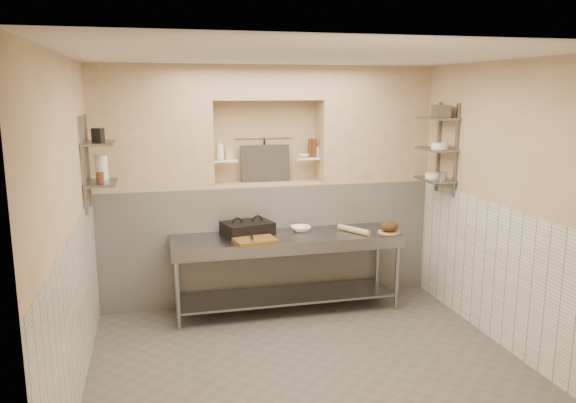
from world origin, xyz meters
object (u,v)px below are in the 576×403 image
object	(u,v)px
rolling_pin	(354,230)
bowl_alcove	(304,156)
mixing_bowl	(301,229)
jug_left	(102,167)
prep_table	(287,257)
panini_press	(247,228)
bottle_soap	(220,150)
bread_loaf	(389,226)
cutting_board	(255,241)

from	to	relation	value
rolling_pin	bowl_alcove	size ratio (longest dim) A/B	3.22
mixing_bowl	jug_left	xyz separation A→B (m)	(-2.15, -0.15, 0.81)
rolling_pin	mixing_bowl	bearing A→B (deg)	159.33
prep_table	mixing_bowl	bearing A→B (deg)	38.42
prep_table	rolling_pin	xyz separation A→B (m)	(0.78, -0.05, 0.29)
panini_press	bottle_soap	bearing A→B (deg)	108.11
jug_left	rolling_pin	bearing A→B (deg)	-1.43
mixing_bowl	bowl_alcove	distance (m)	0.90
panini_press	jug_left	distance (m)	1.71
bottle_soap	bowl_alcove	distance (m)	1.01
bread_loaf	bottle_soap	bearing A→B (deg)	159.81
bottle_soap	bowl_alcove	bearing A→B (deg)	0.46
cutting_board	bread_loaf	bearing A→B (deg)	2.06
cutting_board	mixing_bowl	xyz separation A→B (m)	(0.60, 0.37, 0.01)
jug_left	bread_loaf	bearing A→B (deg)	-2.98
prep_table	cutting_board	bearing A→B (deg)	-152.92
rolling_pin	bowl_alcove	distance (m)	1.09
bottle_soap	prep_table	bearing A→B (deg)	-38.50
cutting_board	jug_left	size ratio (longest dim) A/B	1.80
mixing_bowl	bread_loaf	distance (m)	1.02
panini_press	bread_loaf	size ratio (longest dim) A/B	2.95
rolling_pin	bread_loaf	distance (m)	0.41
mixing_bowl	jug_left	distance (m)	2.31
cutting_board	mixing_bowl	size ratio (longest dim) A/B	1.90
mixing_bowl	bread_loaf	world-z (taller)	bread_loaf
mixing_bowl	bowl_alcove	bearing A→B (deg)	70.51
bread_loaf	jug_left	world-z (taller)	jug_left
panini_press	bread_loaf	distance (m)	1.63
prep_table	bottle_soap	distance (m)	1.47
bottle_soap	bread_loaf	bearing A→B (deg)	-20.19
prep_table	panini_press	xyz separation A→B (m)	(-0.42, 0.15, 0.33)
cutting_board	bowl_alcove	xyz separation A→B (m)	(0.74, 0.74, 0.81)
mixing_bowl	rolling_pin	xyz separation A→B (m)	(0.57, -0.22, 0.00)
rolling_pin	bread_loaf	size ratio (longest dim) A/B	2.10
cutting_board	rolling_pin	bearing A→B (deg)	7.31
prep_table	panini_press	distance (m)	0.56
bread_loaf	jug_left	xyz separation A→B (m)	(-3.12, 0.16, 0.76)
bowl_alcove	rolling_pin	bearing A→B (deg)	-53.35
panini_press	jug_left	size ratio (longest dim) A/B	2.49
mixing_bowl	bowl_alcove	size ratio (longest dim) A/B	1.72
cutting_board	bowl_alcove	world-z (taller)	bowl_alcove
panini_press	bread_loaf	world-z (taller)	panini_press
jug_left	cutting_board	bearing A→B (deg)	-8.04
bread_loaf	bottle_soap	xyz separation A→B (m)	(-1.84, 0.68, 0.86)
prep_table	jug_left	distance (m)	2.23
bowl_alcove	mixing_bowl	bearing A→B (deg)	-109.49
cutting_board	bottle_soap	bearing A→B (deg)	110.30
rolling_pin	bottle_soap	xyz separation A→B (m)	(-1.45, 0.58, 0.90)
bread_loaf	bowl_alcove	world-z (taller)	bowl_alcove
prep_table	bread_loaf	world-z (taller)	bread_loaf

